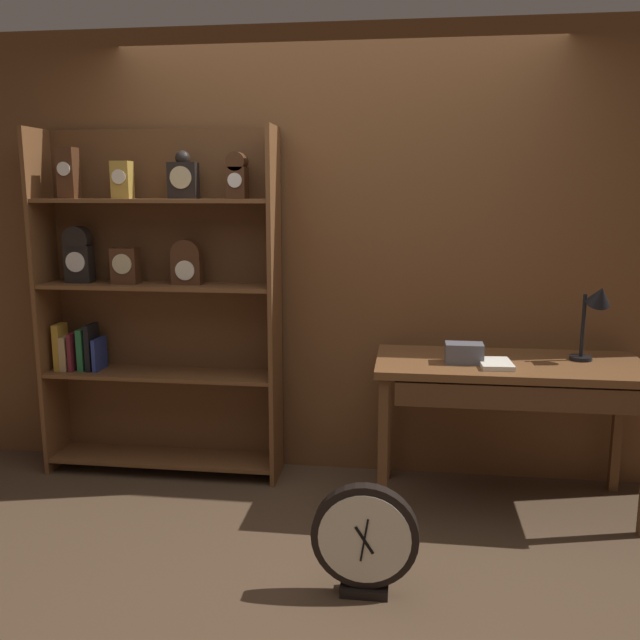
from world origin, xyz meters
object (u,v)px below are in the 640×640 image
at_px(open_repair_manual, 496,364).
at_px(round_clock_large, 365,539).
at_px(workbench, 510,380).
at_px(bookshelf, 154,299).
at_px(toolbox_small, 464,353).
at_px(desk_lamp, 596,307).

xyz_separation_m(open_repair_manual, round_clock_large, (-0.61, -0.83, -0.56)).
bearing_deg(round_clock_large, open_repair_manual, 53.94).
relative_size(workbench, round_clock_large, 2.84).
bearing_deg(workbench, round_clock_large, -127.05).
relative_size(bookshelf, round_clock_large, 4.14).
relative_size(workbench, open_repair_manual, 6.34).
bearing_deg(toolbox_small, open_repair_manual, -18.10).
distance_m(bookshelf, open_repair_manual, 1.98).
bearing_deg(desk_lamp, open_repair_manual, -163.05).
bearing_deg(bookshelf, round_clock_large, -41.43).
xyz_separation_m(desk_lamp, round_clock_large, (-1.12, -0.99, -0.84)).
bearing_deg(bookshelf, open_repair_manual, -10.05).
bearing_deg(toolbox_small, desk_lamp, 8.95).
xyz_separation_m(workbench, round_clock_large, (-0.69, -0.92, -0.46)).
bearing_deg(bookshelf, desk_lamp, -4.39).
height_order(bookshelf, workbench, bookshelf).
relative_size(bookshelf, toolbox_small, 10.50).
distance_m(bookshelf, desk_lamp, 2.45).
height_order(desk_lamp, toolbox_small, desk_lamp).
distance_m(workbench, toolbox_small, 0.28).
bearing_deg(bookshelf, workbench, -7.24).
height_order(toolbox_small, round_clock_large, toolbox_small).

